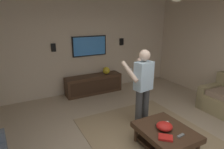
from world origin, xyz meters
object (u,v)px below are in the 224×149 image
media_console (94,84)px  tv (90,46)px  remote_grey (181,136)px  vase_round (106,70)px  wall_speaker_right (53,48)px  wall_speaker_left (122,42)px  remote_black (160,125)px  coffee_table (165,134)px  book (166,138)px  bowl (164,126)px  person_standing (143,84)px  remote_white (168,124)px

media_console → tv: tv is taller
remote_grey → vase_round: (3.27, -0.28, 0.25)m
tv → wall_speaker_right: 1.05m
vase_round → wall_speaker_right: wall_speaker_right is taller
tv → wall_speaker_left: tv is taller
remote_black → coffee_table: bearing=-75.4°
wall_speaker_left → vase_round: bearing=111.9°
coffee_table → wall_speaker_right: size_ratio=4.55×
coffee_table → book: size_ratio=4.55×
bowl → media_console: bearing=0.7°
remote_black → vase_round: bearing=91.9°
wall_speaker_left → person_standing: bearing=159.1°
tv → book: (-3.47, 0.12, -0.99)m
media_console → remote_white: size_ratio=11.33×
media_console → book: bearing=-2.2°
wall_speaker_right → bowl: bearing=-161.6°
media_console → remote_grey: (-3.30, -0.14, 0.14)m
tv → bowl: (-3.26, -0.04, -0.94)m
bowl → wall_speaker_right: 3.58m
person_standing → wall_speaker_right: 2.77m
remote_black → media_console: bearing=100.2°
coffee_table → remote_white: remote_white is taller
media_console → wall_speaker_right: (0.25, 1.05, 1.16)m
coffee_table → media_console: size_ratio=0.59×
remote_grey → book: 0.27m
remote_grey → coffee_table: bearing=-84.5°
remote_black → remote_white: bearing=-6.9°
tv → wall_speaker_right: tv is taller
book → wall_speaker_right: bearing=-32.7°
person_standing → wall_speaker_right: (2.43, 1.23, 0.50)m
remote_white → vase_round: 2.92m
tv → bowl: 3.39m
coffee_table → wall_speaker_left: 3.63m
coffee_table → bowl: (0.01, 0.03, 0.17)m
bowl → vase_round: bearing=-7.2°
coffee_table → wall_speaker_right: 3.65m
person_standing → wall_speaker_left: 2.65m
remote_white → vase_round: vase_round is taller
wall_speaker_left → wall_speaker_right: wall_speaker_left is taller
book → vase_round: vase_round is taller
media_console → bowl: size_ratio=6.18×
remote_grey → bowl: bearing=-78.8°
wall_speaker_right → book: bearing=-165.1°
remote_grey → vase_round: bearing=-102.9°
wall_speaker_left → book: bearing=160.5°
coffee_table → wall_speaker_left: bearing=-17.5°
book → tv: bearing=-49.6°
bowl → person_standing: bearing=-9.5°
vase_round → remote_grey: bearing=175.1°
person_standing → vase_round: size_ratio=7.45×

